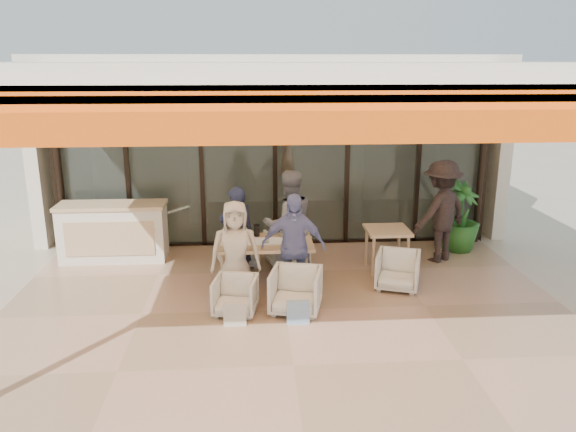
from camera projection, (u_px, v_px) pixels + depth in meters
The scene contains 21 objects.
ground at pixel (285, 311), 7.92m from camera, with size 70.00×70.00×0.00m, color #C6B293.
terrace_floor at pixel (285, 311), 7.91m from camera, with size 8.00×6.00×0.01m, color tan.
terrace_structure at pixel (286, 75), 6.79m from camera, with size 8.00×6.00×3.40m.
glass_storefront at pixel (275, 162), 10.37m from camera, with size 8.08×0.10×3.20m.
interior_block at pixel (271, 116), 12.43m from camera, with size 9.05×3.62×3.52m.
host_counter at pixel (113, 232), 9.80m from camera, with size 1.85×0.65×1.04m.
dining_table at pixel (263, 245), 8.61m from camera, with size 1.50×0.90×0.93m.
chair_far_left at pixel (238, 248), 9.59m from camera, with size 0.62×0.58×0.64m, color white.
chair_far_right at pixel (287, 247), 9.64m from camera, with size 0.64×0.60×0.66m, color white.
chair_near_left at pixel (235, 294), 7.77m from camera, with size 0.57×0.54×0.59m, color white.
chair_near_right at pixel (296, 289), 7.81m from camera, with size 0.68×0.63×0.70m, color white.
diner_navy at pixel (237, 232), 9.00m from camera, with size 0.55×0.36×1.51m, color #191F38.
diner_grey at pixel (289, 224), 9.02m from camera, with size 0.86×0.67×1.77m, color slate.
diner_cream at pixel (235, 251), 8.13m from camera, with size 0.73×0.48×1.50m, color beige.
diner_periwinkle at pixel (293, 247), 8.17m from camera, with size 0.94×0.39×1.60m, color #6F7BB9.
tote_bag_cream at pixel (235, 315), 7.42m from camera, with size 0.30×0.10×0.34m, color silver.
tote_bag_blue at pixel (298, 313), 7.48m from camera, with size 0.30×0.10×0.34m, color #99BFD8.
side_table at pixel (387, 235), 9.26m from camera, with size 0.70×0.70×0.74m.
side_chair at pixel (398, 269), 8.62m from camera, with size 0.64×0.60×0.65m, color white.
standing_woman at pixel (441, 212), 9.67m from camera, with size 1.16×0.67×1.80m, color black.
potted_palm at pixel (460, 216), 10.28m from camera, with size 0.75×0.75×1.33m, color #1E5919.
Camera 1 is at (-0.45, -7.25, 3.42)m, focal length 35.00 mm.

